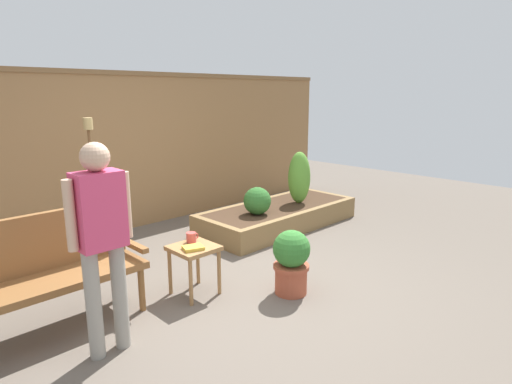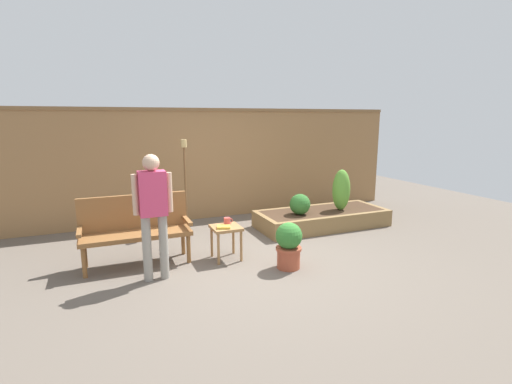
% 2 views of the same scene
% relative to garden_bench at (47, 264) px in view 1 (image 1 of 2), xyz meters
% --- Properties ---
extents(ground_plane, '(14.00, 14.00, 0.00)m').
position_rel_garden_bench_xyz_m(ground_plane, '(1.52, -0.62, -0.54)').
color(ground_plane, '#60564C').
extents(fence_back, '(8.40, 0.14, 2.16)m').
position_rel_garden_bench_xyz_m(fence_back, '(1.52, 1.98, 0.55)').
color(fence_back, olive).
rests_on(fence_back, ground_plane).
extents(garden_bench, '(1.44, 0.48, 0.94)m').
position_rel_garden_bench_xyz_m(garden_bench, '(0.00, 0.00, 0.00)').
color(garden_bench, brown).
rests_on(garden_bench, ground_plane).
extents(side_table, '(0.40, 0.40, 0.48)m').
position_rel_garden_bench_xyz_m(side_table, '(1.18, -0.34, -0.15)').
color(side_table, '#9E7042').
rests_on(side_table, ground_plane).
extents(cup_on_table, '(0.13, 0.09, 0.10)m').
position_rel_garden_bench_xyz_m(cup_on_table, '(1.24, -0.24, -0.02)').
color(cup_on_table, '#CC4C47').
rests_on(cup_on_table, side_table).
extents(book_on_table, '(0.22, 0.19, 0.03)m').
position_rel_garden_bench_xyz_m(book_on_table, '(1.13, -0.41, -0.05)').
color(book_on_table, gold).
rests_on(book_on_table, side_table).
extents(potted_boxwood, '(0.36, 0.36, 0.63)m').
position_rel_garden_bench_xyz_m(potted_boxwood, '(1.85, -0.98, -0.21)').
color(potted_boxwood, '#A84C33').
rests_on(potted_boxwood, ground_plane).
extents(raised_planter_bed, '(2.40, 1.00, 0.30)m').
position_rel_garden_bench_xyz_m(raised_planter_bed, '(3.33, 0.54, -0.39)').
color(raised_planter_bed, olive).
rests_on(raised_planter_bed, ground_plane).
extents(shrub_near_bench, '(0.37, 0.37, 0.37)m').
position_rel_garden_bench_xyz_m(shrub_near_bench, '(2.81, 0.45, -0.06)').
color(shrub_near_bench, brown).
rests_on(shrub_near_bench, raised_planter_bed).
extents(shrub_far_corner, '(0.32, 0.32, 0.75)m').
position_rel_garden_bench_xyz_m(shrub_far_corner, '(3.67, 0.45, 0.13)').
color(shrub_far_corner, brown).
rests_on(shrub_far_corner, raised_planter_bed).
extents(tiki_torch, '(0.10, 0.10, 1.61)m').
position_rel_garden_bench_xyz_m(tiki_torch, '(0.96, 1.22, 0.57)').
color(tiki_torch, brown).
rests_on(tiki_torch, ground_plane).
extents(person_by_bench, '(0.47, 0.20, 1.56)m').
position_rel_garden_bench_xyz_m(person_by_bench, '(0.17, -0.66, 0.39)').
color(person_by_bench, gray).
rests_on(person_by_bench, ground_plane).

